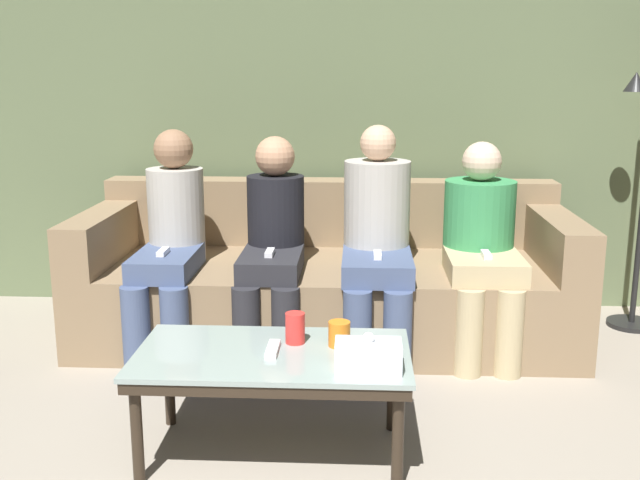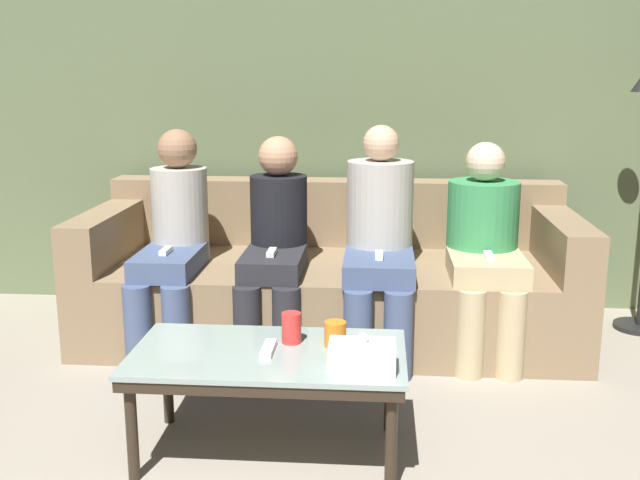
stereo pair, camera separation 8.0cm
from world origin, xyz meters
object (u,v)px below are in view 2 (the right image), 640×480
Objects in this scene: seated_person_left_end at (174,237)px; seated_person_mid_left at (276,241)px; tissue_box at (362,356)px; coffee_table at (268,363)px; cup_near_right at (335,334)px; couch at (330,281)px; seated_person_mid_right at (379,235)px; game_remote at (268,349)px; seated_person_right_end at (485,243)px; cup_near_left at (291,328)px.

seated_person_left_end is 0.51m from seated_person_mid_left.
tissue_box is 0.21× the size of seated_person_mid_left.
coffee_table is at bearing -83.64° from seated_person_mid_left.
cup_near_right is 0.24m from tissue_box.
cup_near_right is 0.08× the size of seated_person_left_end.
couch is at bearing 17.50° from seated_person_left_end.
seated_person_mid_right is (0.25, -0.22, 0.30)m from couch.
cup_near_right is 0.42× the size of tissue_box.
seated_person_mid_left is at bearing -136.93° from couch.
seated_person_mid_right reaches higher than cup_near_right.
game_remote is (-0.23, -0.07, -0.04)m from cup_near_right.
game_remote is at bearing -163.41° from cup_near_right.
seated_person_right_end reaches higher than cup_near_right.
seated_person_left_end reaches higher than cup_near_left.
seated_person_mid_right is (0.39, 1.08, 0.23)m from coffee_table.
coffee_table is 1.17m from seated_person_mid_right.
coffee_table is 10.61× the size of cup_near_right.
seated_person_mid_left reaches higher than coffee_table.
seated_person_left_end is 1.52m from seated_person_right_end.
seated_person_right_end is at bearing 50.57° from cup_near_left.
seated_person_left_end is at bearing 120.45° from coffee_table.
cup_near_left is at bearing 171.41° from cup_near_right.
coffee_table is 0.05m from game_remote.
coffee_table is 0.88× the size of seated_person_mid_right.
seated_person_mid_left is at bearing 0.32° from seated_person_left_end.
cup_near_right reaches higher than game_remote.
coffee_table is at bearing -90.00° from game_remote.
cup_near_right is at bearing -70.54° from seated_person_mid_left.
couch is 0.44m from seated_person_mid_left.
cup_near_left is at bearing -54.28° from seated_person_left_end.
couch is at bearing 43.07° from seated_person_mid_left.
cup_near_left is 1.20m from seated_person_left_end.
seated_person_mid_left is at bearing -178.17° from seated_person_mid_right.
seated_person_mid_left reaches higher than couch.
seated_person_mid_right is at bearing 70.31° from game_remote.
seated_person_right_end is at bearing 57.17° from cup_near_right.
cup_near_right is 0.09× the size of seated_person_mid_left.
cup_near_left is at bearing 52.55° from coffee_table.
seated_person_left_end is (-0.62, 1.06, 0.21)m from coffee_table.
cup_near_left is at bearing 137.42° from tissue_box.
seated_person_mid_right reaches higher than seated_person_mid_left.
tissue_box is (0.20, -1.45, 0.16)m from couch.
coffee_table is 0.94× the size of seated_person_right_end.
cup_near_left is 1.30m from seated_person_right_end.
couch reaches higher than cup_near_right.
seated_person_mid_right is at bearing 87.56° from tissue_box.
cup_near_right is 1.03m from seated_person_mid_right.
seated_person_left_end reaches higher than cup_near_right.
seated_person_mid_right is (0.15, 1.01, 0.14)m from cup_near_right.
coffee_table is 0.93× the size of seated_person_mid_left.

